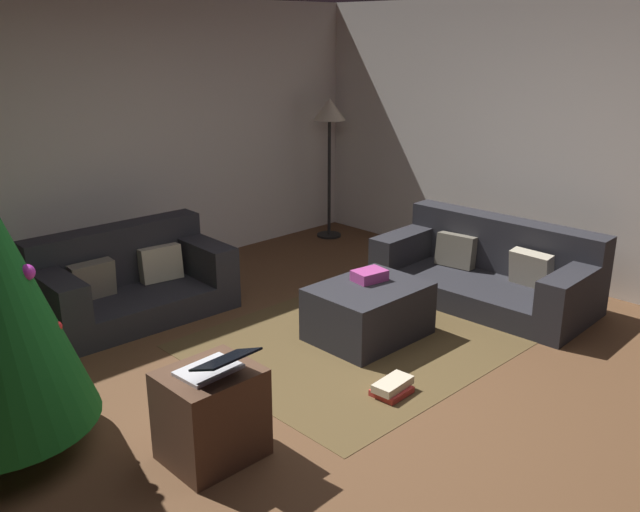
{
  "coord_description": "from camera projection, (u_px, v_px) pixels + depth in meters",
  "views": [
    {
      "loc": [
        -2.8,
        -2.74,
        2.3
      ],
      "look_at": [
        0.44,
        0.61,
        0.75
      ],
      "focal_mm": 38.15,
      "sensor_mm": 36.0,
      "label": 1
    }
  ],
  "objects": [
    {
      "name": "corner_lamp",
      "position": [
        329.0,
        120.0,
        7.56
      ],
      "size": [
        0.36,
        0.36,
        1.59
      ],
      "color": "black",
      "rests_on": "ground_plane"
    },
    {
      "name": "rear_partition",
      "position": [
        92.0,
        146.0,
        6.17
      ],
      "size": [
        6.4,
        0.12,
        2.6
      ],
      "primitive_type": "cube",
      "color": "silver",
      "rests_on": "ground_plane"
    },
    {
      "name": "ground_plane",
      "position": [
        337.0,
        401.0,
        4.44
      ],
      "size": [
        6.4,
        6.4,
        0.0
      ],
      "primitive_type": "plane",
      "color": "brown"
    },
    {
      "name": "ottoman",
      "position": [
        368.0,
        311.0,
        5.31
      ],
      "size": [
        0.87,
        0.66,
        0.43
      ],
      "primitive_type": "cube",
      "color": "#26262B",
      "rests_on": "ground_plane"
    },
    {
      "name": "couch_left",
      "position": [
        129.0,
        282.0,
        5.73
      ],
      "size": [
        1.59,
        0.9,
        0.73
      ],
      "rotation": [
        0.0,
        0.0,
        3.11
      ],
      "color": "#26262B",
      "rests_on": "ground_plane"
    },
    {
      "name": "side_table",
      "position": [
        211.0,
        414.0,
        3.78
      ],
      "size": [
        0.52,
        0.44,
        0.54
      ],
      "primitive_type": "cube",
      "color": "#4C3323",
      "rests_on": "ground_plane"
    },
    {
      "name": "book_stack",
      "position": [
        392.0,
        388.0,
        4.5
      ],
      "size": [
        0.3,
        0.21,
        0.1
      ],
      "color": "#B7332D",
      "rests_on": "ground_plane"
    },
    {
      "name": "gift_box",
      "position": [
        369.0,
        275.0,
        5.34
      ],
      "size": [
        0.28,
        0.22,
        0.08
      ],
      "primitive_type": "cube",
      "rotation": [
        0.0,
        0.0,
        -0.16
      ],
      "color": "#B23F8C",
      "rests_on": "ottoman"
    },
    {
      "name": "laptop",
      "position": [
        215.0,
        366.0,
        3.64
      ],
      "size": [
        0.35,
        0.39,
        0.17
      ],
      "color": "silver",
      "rests_on": "side_table"
    },
    {
      "name": "area_rug",
      "position": [
        368.0,
        336.0,
        5.37
      ],
      "size": [
        2.6,
        2.0,
        0.01
      ],
      "primitive_type": "cube",
      "color": "brown",
      "rests_on": "ground_plane"
    },
    {
      "name": "tv_remote",
      "position": [
        368.0,
        277.0,
        5.39
      ],
      "size": [
        0.1,
        0.17,
        0.02
      ],
      "primitive_type": "cube",
      "rotation": [
        0.0,
        0.0,
        0.31
      ],
      "color": "black",
      "rests_on": "ottoman"
    },
    {
      "name": "corner_partition",
      "position": [
        584.0,
        147.0,
        6.09
      ],
      "size": [
        0.12,
        6.4,
        2.6
      ],
      "primitive_type": "cube",
      "color": "silver",
      "rests_on": "ground_plane"
    },
    {
      "name": "couch_right",
      "position": [
        489.0,
        271.0,
        6.06
      ],
      "size": [
        1.0,
        1.91,
        0.7
      ],
      "rotation": [
        0.0,
        0.0,
        1.62
      ],
      "color": "#26262B",
      "rests_on": "ground_plane"
    }
  ]
}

